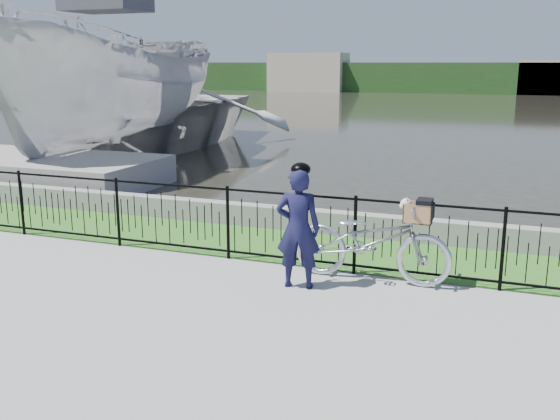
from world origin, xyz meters
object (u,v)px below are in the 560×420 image
at_px(cyclist, 298,226).
at_px(boat_far, 136,111).
at_px(boat_near, 111,90).
at_px(bicycle_rig, 372,240).

height_order(cyclist, boat_far, boat_far).
relative_size(cyclist, boat_near, 0.15).
bearing_deg(cyclist, bicycle_rig, 33.90).
height_order(bicycle_rig, cyclist, cyclist).
xyz_separation_m(cyclist, boat_far, (-10.00, 11.45, 0.45)).
bearing_deg(boat_far, cyclist, -48.86).
height_order(bicycle_rig, boat_far, boat_far).
relative_size(cyclist, boat_far, 0.13).
xyz_separation_m(cyclist, boat_near, (-8.52, 8.00, 1.34)).
distance_m(boat_near, boat_far, 3.85).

